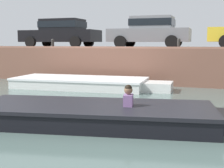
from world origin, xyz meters
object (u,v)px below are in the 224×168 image
Objects in this scene: boat_moored_west_white at (86,83)px; mooring_bollard_west at (53,43)px; mooring_bollard_mid at (179,43)px; car_left_inner_grey at (150,31)px; motorboat_passing at (104,115)px; car_leftmost_black at (61,32)px.

mooring_bollard_west reaches higher than boat_moored_west_white.
mooring_bollard_mid reaches higher than boat_moored_west_white.
car_left_inner_grey is at bearing 132.51° from mooring_bollard_mid.
motorboat_passing is at bearing -52.34° from mooring_bollard_west.
mooring_bollard_west is (-5.51, 7.14, 1.64)m from motorboat_passing.
car_left_inner_grey reaches higher than mooring_bollard_mid.
car_leftmost_black is 1.08× the size of car_left_inner_grey.
motorboat_passing is at bearing -95.36° from mooring_bollard_mid.
mooring_bollard_west is 6.18m from mooring_bollard_mid.
car_left_inner_grey reaches higher than boat_moored_west_white.
mooring_bollard_west is (-2.66, 1.92, 1.66)m from boat_moored_west_white.
motorboat_passing is 7.35m from mooring_bollard_mid.
car_left_inner_grey is (1.85, 3.73, 2.26)m from boat_moored_west_white.
boat_moored_west_white is 1.52× the size of car_leftmost_black.
mooring_bollard_west is (0.53, -1.82, -0.61)m from car_leftmost_black.
car_leftmost_black is at bearing 164.84° from mooring_bollard_mid.
car_left_inner_grey is 2.54m from mooring_bollard_mid.
boat_moored_west_white is 4.74m from car_left_inner_grey.
mooring_bollard_mid is at bearing 0.00° from mooring_bollard_west.
boat_moored_west_white is 1.65× the size of car_left_inner_grey.
mooring_bollard_mid is (6.18, 0.00, 0.00)m from mooring_bollard_west.
boat_moored_west_white is at bearing -116.37° from car_left_inner_grey.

